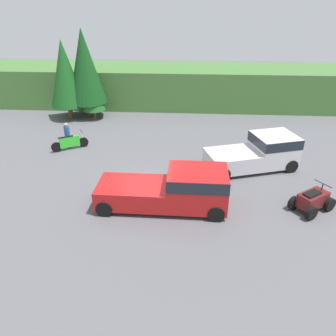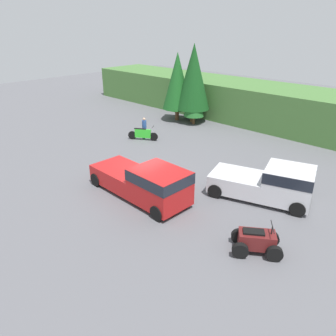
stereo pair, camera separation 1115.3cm
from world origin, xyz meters
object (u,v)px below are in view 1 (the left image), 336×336
object	(u,v)px
pickup_truck_red	(175,188)
dirt_bike	(70,143)
pickup_truck_second	(260,152)
rider_person	(67,134)
quad_atv	(312,201)

from	to	relation	value
pickup_truck_red	dirt_bike	bearing A→B (deg)	139.98
pickup_truck_second	dirt_bike	world-z (taller)	pickup_truck_second
dirt_bike	rider_person	xyz separation A→B (m)	(-0.24, 0.38, 0.44)
rider_person	dirt_bike	bearing A→B (deg)	-76.49
pickup_truck_second	quad_atv	xyz separation A→B (m)	(1.71, -4.21, -0.51)
quad_atv	pickup_truck_second	bearing A→B (deg)	76.60
pickup_truck_second	quad_atv	size ratio (longest dim) A/B	2.42
rider_person	pickup_truck_red	bearing A→B (deg)	-60.16
pickup_truck_second	quad_atv	world-z (taller)	pickup_truck_second
pickup_truck_second	dirt_bike	distance (m)	11.91
pickup_truck_second	rider_person	size ratio (longest dim) A/B	3.28
quad_atv	rider_person	xyz separation A→B (m)	(-13.71, 6.39, 0.42)
dirt_bike	rider_person	world-z (taller)	rider_person
quad_atv	rider_person	size ratio (longest dim) A/B	1.35
dirt_bike	quad_atv	xyz separation A→B (m)	(13.47, -6.01, 0.02)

